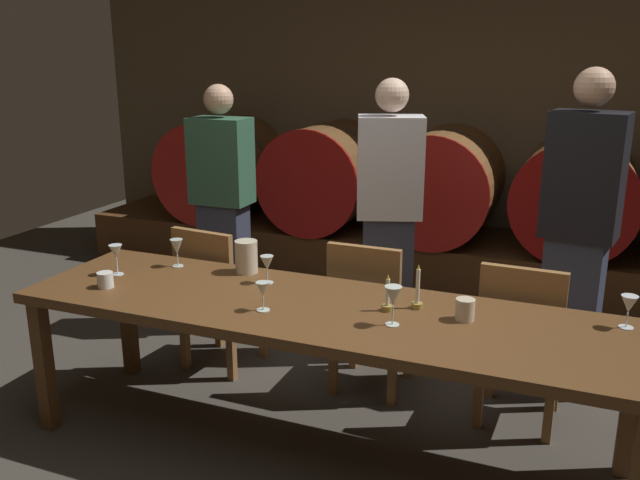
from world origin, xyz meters
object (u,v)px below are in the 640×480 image
at_px(wine_barrel_far_left, 224,168).
at_px(wine_barrel_right, 576,193).
at_px(dining_table, 320,319).
at_px(guest_left, 223,208).
at_px(chair_right, 521,337).
at_px(wine_glass_left, 177,248).
at_px(wine_glass_center_right, 263,290).
at_px(wine_glass_right, 393,297).
at_px(chair_left, 215,291).
at_px(wine_glass_center_left, 267,264).
at_px(wine_barrel_left, 327,175).
at_px(guest_center, 388,221).
at_px(wine_glass_far_left, 116,252).
at_px(pitcher, 246,257).
at_px(cup_left, 105,280).
at_px(chair_center, 369,310).
at_px(candle_left, 387,301).
at_px(candle_right, 417,296).
at_px(wine_glass_far_right, 629,305).
at_px(cup_right, 465,310).
at_px(guest_right, 578,233).
at_px(wine_barrel_center, 443,184).

relative_size(wine_barrel_far_left, wine_barrel_right, 1.00).
distance_m(dining_table, guest_left, 1.65).
relative_size(chair_right, wine_glass_left, 5.86).
bearing_deg(wine_glass_center_right, wine_glass_right, 5.64).
xyz_separation_m(chair_left, wine_glass_center_left, (0.54, -0.39, 0.35)).
xyz_separation_m(wine_barrel_right, chair_right, (-0.16, -1.93, -0.36)).
bearing_deg(wine_barrel_left, guest_center, -55.82).
bearing_deg(wine_glass_left, chair_left, 85.89).
bearing_deg(wine_barrel_right, wine_glass_far_left, -130.62).
xyz_separation_m(pitcher, cup_left, (-0.53, -0.46, -0.05)).
distance_m(wine_barrel_right, chair_right, 1.97).
distance_m(chair_center, chair_right, 0.81).
bearing_deg(guest_center, wine_barrel_right, -145.40).
distance_m(wine_barrel_far_left, wine_barrel_right, 2.93).
height_order(chair_left, pitcher, pitcher).
bearing_deg(wine_glass_left, wine_barrel_far_left, 114.02).
distance_m(chair_center, candle_left, 0.70).
bearing_deg(candle_right, guest_left, 147.21).
distance_m(pitcher, wine_glass_far_right, 1.81).
bearing_deg(wine_glass_right, wine_barrel_far_left, 131.48).
bearing_deg(candle_left, wine_barrel_right, 73.94).
relative_size(guest_left, pitcher, 9.71).
distance_m(guest_center, candle_right, 1.07).
bearing_deg(candle_left, guest_left, 143.17).
height_order(guest_center, cup_right, guest_center).
relative_size(chair_center, wine_glass_far_right, 6.18).
bearing_deg(cup_right, guest_center, 121.89).
relative_size(wine_barrel_left, wine_barrel_right, 1.00).
bearing_deg(guest_right, guest_left, 8.57).
bearing_deg(guest_right, wine_glass_far_left, 36.45).
xyz_separation_m(chair_center, cup_left, (-1.10, -0.80, 0.29)).
distance_m(wine_barrel_left, candle_right, 2.73).
bearing_deg(dining_table, wine_barrel_center, 89.33).
bearing_deg(candle_right, dining_table, -161.02).
relative_size(guest_right, candle_left, 10.31).
relative_size(guest_left, cup_left, 21.20).
bearing_deg(wine_barrel_left, wine_glass_left, -89.31).
height_order(wine_glass_left, wine_glass_center_right, wine_glass_left).
height_order(chair_right, wine_glass_far_left, wine_glass_far_left).
distance_m(wine_barrel_far_left, wine_glass_far_left, 2.61).
xyz_separation_m(wine_barrel_far_left, wine_glass_center_left, (1.57, -2.31, -0.01)).
distance_m(wine_barrel_right, guest_left, 2.55).
bearing_deg(guest_left, wine_barrel_far_left, -61.14).
xyz_separation_m(wine_barrel_left, wine_barrel_center, (0.98, 0.00, 0.00)).
height_order(guest_right, cup_right, guest_right).
bearing_deg(chair_right, wine_barrel_left, -45.06).
distance_m(chair_center, cup_left, 1.39).
bearing_deg(wine_glass_far_right, dining_table, -168.80).
xyz_separation_m(dining_table, guest_center, (-0.01, 1.13, 0.20)).
bearing_deg(guest_right, wine_barrel_center, -43.84).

